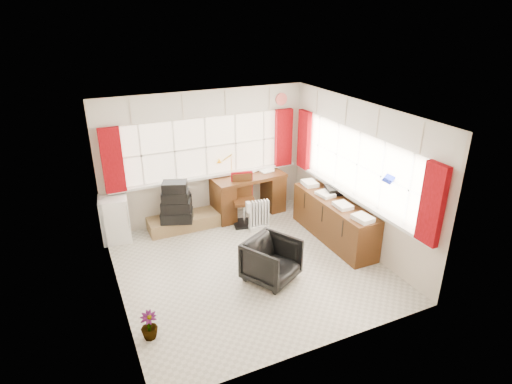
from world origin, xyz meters
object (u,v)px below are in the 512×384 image
Objects in this scene: office_chair at (271,261)px; radiator at (259,217)px; credenza at (334,219)px; mini_fridge at (115,219)px; task_chair at (243,197)px; desk_lamp at (231,160)px; desk at (248,192)px; tv_bench at (186,222)px; crt_tv at (177,202)px.

radiator is at bearing 42.51° from office_chair.
credenza is 2.43× the size of mini_fridge.
office_chair is (-0.37, -1.94, -0.20)m from task_chair.
mini_fridge is (-1.96, 2.26, 0.08)m from office_chair.
desk_lamp is 2.29m from credenza.
office_chair is at bearing -108.54° from radiator.
desk is at bearing 46.20° from office_chair.
tv_bench is at bearing -176.51° from desk.
desk is 1.42m from crt_tv.
mini_fridge is at bearing 176.35° from tv_bench.
office_chair is at bearing -104.85° from desk.
credenza reaches higher than radiator.
desk is 1.87m from credenza.
crt_tv is (-0.11, 0.17, 0.35)m from tv_bench.
desk_lamp is 2.41m from mini_fridge.
office_chair is (-0.60, -2.26, -0.13)m from desk.
crt_tv is at bearing 149.36° from radiator.
desk_lamp is 0.77m from task_chair.
radiator is at bearing -78.20° from desk_lamp.
task_chair is (-0.23, -0.31, 0.07)m from desk.
tv_bench is (-2.28, 1.52, -0.27)m from credenza.
office_chair is 2.30m from tv_bench.
radiator is 2.59m from mini_fridge.
office_chair is at bearing -71.91° from tv_bench.
credenza is at bearing -40.70° from radiator.
credenza is (1.20, -1.29, -0.14)m from task_chair.
credenza reaches higher than tv_bench.
desk_lamp reaches higher than crt_tv.
crt_tv is (-1.15, -0.10, -0.64)m from desk_lamp.
mini_fridge reaches higher than radiator.
tv_bench is at bearing -58.54° from crt_tv.
crt_tv is at bearing 121.46° from tv_bench.
desk reaches higher than credenza.
desk_lamp is at bearing 124.53° from credenza.
desk_lamp is at bearing 93.62° from task_chair.
credenza is at bearing -35.36° from crt_tv.
desk_lamp is at bearing 53.21° from office_chair.
desk_lamp is at bearing 101.80° from radiator.
office_chair is 1.70m from credenza.
radiator is 1.39m from tv_bench.
radiator is (0.15, -0.39, -0.30)m from task_chair.
credenza is at bearing -58.83° from desk.
office_chair is 1.39× the size of crt_tv.
radiator is (0.19, -0.89, -0.88)m from desk_lamp.
radiator is 1.39m from credenza.
task_chair is 0.50× the size of credenza.
crt_tv reaches higher than office_chair.
desk_lamp reaches higher than credenza.
radiator is 1.58m from crt_tv.
desk is at bearing 53.80° from task_chair.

